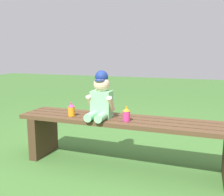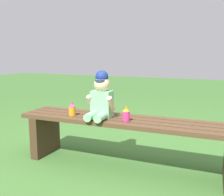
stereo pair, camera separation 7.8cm
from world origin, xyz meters
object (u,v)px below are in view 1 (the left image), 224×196
at_px(child_figure, 101,97).
at_px(sippy_cup_right, 126,114).
at_px(park_bench, 126,133).
at_px(sippy_cup_left, 71,110).

distance_m(child_figure, sippy_cup_right, 0.27).
height_order(park_bench, sippy_cup_right, sippy_cup_right).
bearing_deg(park_bench, child_figure, -170.14).
height_order(child_figure, sippy_cup_right, child_figure).
distance_m(park_bench, sippy_cup_right, 0.20).
xyz_separation_m(park_bench, sippy_cup_left, (-0.48, -0.07, 0.19)).
xyz_separation_m(child_figure, sippy_cup_right, (0.24, -0.04, -0.12)).
bearing_deg(child_figure, sippy_cup_right, -8.47).
distance_m(park_bench, child_figure, 0.37).
height_order(sippy_cup_left, sippy_cup_right, same).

